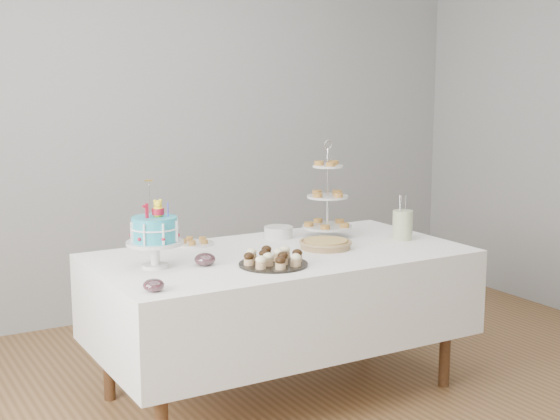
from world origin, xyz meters
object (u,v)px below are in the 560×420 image
tiered_stand (328,197)px  utensil_pitcher (403,224)px  cupcake_tray (273,258)px  pastry_plate (194,242)px  jam_bowl_b (205,260)px  jam_bowl_a (154,285)px  plate_stack (278,232)px  pie (325,244)px  table (280,295)px  birthday_cake (155,244)px

tiered_stand → utensil_pitcher: (0.33, -0.26, -0.14)m
cupcake_tray → pastry_plate: 0.64m
jam_bowl_b → jam_bowl_a: bearing=-140.9°
plate_stack → cupcake_tray: bearing=-122.2°
jam_bowl_a → pie: bearing=17.0°
cupcake_tray → pie: size_ratio=1.20×
table → pie: (0.26, -0.04, 0.25)m
birthday_cake → tiered_stand: (1.10, 0.18, 0.12)m
birthday_cake → pastry_plate: size_ratio=1.99×
birthday_cake → jam_bowl_b: (0.22, -0.08, -0.09)m
pie → plate_stack: plate_stack is taller
plate_stack → pastry_plate: size_ratio=0.78×
birthday_cake → jam_bowl_b: 0.25m
jam_bowl_b → tiered_stand: bearing=16.6°
table → pie: size_ratio=6.82×
jam_bowl_b → birthday_cake: bearing=160.5°
pie → pastry_plate: pie is taller
tiered_stand → jam_bowl_a: tiered_stand is taller
birthday_cake → utensil_pitcher: bearing=-2.9°
plate_stack → jam_bowl_a: 1.23m
plate_stack → jam_bowl_a: bearing=-145.6°
birthday_cake → pastry_plate: bearing=46.0°
pastry_plate → table: bearing=-52.3°
cupcake_tray → tiered_stand: 0.76m
pie → utensil_pitcher: 0.50m
birthday_cake → tiered_stand: tiered_stand is taller
tiered_stand → jam_bowl_a: (-1.26, -0.57, -0.20)m
pastry_plate → utensil_pitcher: size_ratio=0.85×
utensil_pitcher → tiered_stand: bearing=126.5°
tiered_stand → plate_stack: (-0.25, 0.12, -0.20)m
tiered_stand → pastry_plate: 0.79m
cupcake_tray → pie: bearing=24.1°
pastry_plate → utensil_pitcher: 1.16m
jam_bowl_b → utensil_pitcher: size_ratio=0.41×
table → utensil_pitcher: 0.82m
pastry_plate → jam_bowl_a: size_ratio=2.29×
cupcake_tray → pastry_plate: (-0.14, 0.63, -0.02)m
jam_bowl_b → utensil_pitcher: utensil_pitcher is taller
tiered_stand → jam_bowl_b: bearing=-163.4°
pastry_plate → jam_bowl_b: 0.48m
cupcake_tray → jam_bowl_b: 0.33m
cupcake_tray → jam_bowl_b: cupcake_tray is taller
table → cupcake_tray: cupcake_tray is taller
birthday_cake → pastry_plate: (0.37, 0.38, -0.10)m
birthday_cake → utensil_pitcher: birthday_cake is taller
table → pie: 0.36m
table → utensil_pitcher: utensil_pitcher is taller
cupcake_tray → utensil_pitcher: (0.93, 0.17, 0.05)m
cupcake_tray → jam_bowl_b: (-0.29, 0.17, -0.01)m
pie → utensil_pitcher: bearing=-2.8°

